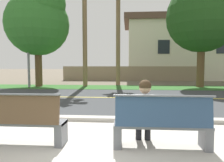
{
  "coord_description": "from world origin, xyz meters",
  "views": [
    {
      "loc": [
        0.72,
        -3.3,
        1.51
      ],
      "look_at": [
        0.2,
        3.56,
        1.0
      ],
      "focal_mm": 34.14,
      "sensor_mm": 36.0,
      "label": 1
    }
  ],
  "objects_px": {
    "bench_left": "(19,122)",
    "streetlamp": "(29,32)",
    "shade_tree_far_left": "(39,19)",
    "palm_tree_tall": "(118,3)",
    "seated_person_grey": "(144,110)",
    "bench_right": "(162,125)",
    "shade_tree_left": "(205,11)"
  },
  "relations": [
    {
      "from": "bench_right",
      "to": "palm_tree_tall",
      "type": "distance_m",
      "value": 13.84
    },
    {
      "from": "shade_tree_left",
      "to": "streetlamp",
      "type": "bearing_deg",
      "value": -176.91
    },
    {
      "from": "streetlamp",
      "to": "palm_tree_tall",
      "type": "height_order",
      "value": "palm_tree_tall"
    },
    {
      "from": "bench_left",
      "to": "seated_person_grey",
      "type": "xyz_separation_m",
      "value": [
        2.36,
        0.17,
        0.22
      ]
    },
    {
      "from": "bench_left",
      "to": "shade_tree_far_left",
      "type": "xyz_separation_m",
      "value": [
        -4.12,
        10.78,
        4.24
      ]
    },
    {
      "from": "seated_person_grey",
      "to": "shade_tree_left",
      "type": "height_order",
      "value": "shade_tree_left"
    },
    {
      "from": "bench_left",
      "to": "shade_tree_far_left",
      "type": "height_order",
      "value": "shade_tree_far_left"
    },
    {
      "from": "bench_left",
      "to": "streetlamp",
      "type": "distance_m",
      "value": 11.94
    },
    {
      "from": "bench_right",
      "to": "shade_tree_left",
      "type": "distance_m",
      "value": 12.85
    },
    {
      "from": "palm_tree_tall",
      "to": "seated_person_grey",
      "type": "bearing_deg",
      "value": -85.07
    },
    {
      "from": "seated_person_grey",
      "to": "shade_tree_far_left",
      "type": "bearing_deg",
      "value": 121.42
    },
    {
      "from": "streetlamp",
      "to": "shade_tree_far_left",
      "type": "xyz_separation_m",
      "value": [
        0.57,
        0.31,
        0.93
      ]
    },
    {
      "from": "bench_left",
      "to": "seated_person_grey",
      "type": "height_order",
      "value": "seated_person_grey"
    },
    {
      "from": "streetlamp",
      "to": "shade_tree_left",
      "type": "relative_size",
      "value": 0.83
    },
    {
      "from": "bench_left",
      "to": "palm_tree_tall",
      "type": "distance_m",
      "value": 13.83
    },
    {
      "from": "bench_right",
      "to": "seated_person_grey",
      "type": "height_order",
      "value": "seated_person_grey"
    },
    {
      "from": "streetlamp",
      "to": "shade_tree_left",
      "type": "height_order",
      "value": "shade_tree_left"
    },
    {
      "from": "bench_right",
      "to": "streetlamp",
      "type": "relative_size",
      "value": 0.26
    },
    {
      "from": "shade_tree_left",
      "to": "bench_right",
      "type": "bearing_deg",
      "value": -112.05
    },
    {
      "from": "shade_tree_far_left",
      "to": "palm_tree_tall",
      "type": "relative_size",
      "value": 0.94
    },
    {
      "from": "bench_right",
      "to": "shade_tree_left",
      "type": "xyz_separation_m",
      "value": [
        4.5,
        11.11,
        4.65
      ]
    },
    {
      "from": "seated_person_grey",
      "to": "streetlamp",
      "type": "bearing_deg",
      "value": 124.39
    },
    {
      "from": "bench_left",
      "to": "shade_tree_far_left",
      "type": "relative_size",
      "value": 0.24
    },
    {
      "from": "bench_right",
      "to": "seated_person_grey",
      "type": "xyz_separation_m",
      "value": [
        -0.3,
        0.17,
        0.22
      ]
    },
    {
      "from": "bench_left",
      "to": "palm_tree_tall",
      "type": "xyz_separation_m",
      "value": [
        1.29,
        12.53,
        5.72
      ]
    },
    {
      "from": "palm_tree_tall",
      "to": "streetlamp",
      "type": "bearing_deg",
      "value": -160.97
    },
    {
      "from": "shade_tree_far_left",
      "to": "palm_tree_tall",
      "type": "xyz_separation_m",
      "value": [
        5.41,
        1.75,
        1.48
      ]
    },
    {
      "from": "bench_right",
      "to": "streetlamp",
      "type": "xyz_separation_m",
      "value": [
        -7.35,
        10.47,
        3.31
      ]
    },
    {
      "from": "seated_person_grey",
      "to": "bench_right",
      "type": "bearing_deg",
      "value": -29.61
    },
    {
      "from": "bench_left",
      "to": "streetlamp",
      "type": "height_order",
      "value": "streetlamp"
    },
    {
      "from": "shade_tree_left",
      "to": "seated_person_grey",
      "type": "bearing_deg",
      "value": -113.68
    },
    {
      "from": "shade_tree_far_left",
      "to": "bench_right",
      "type": "bearing_deg",
      "value": -57.84
    }
  ]
}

